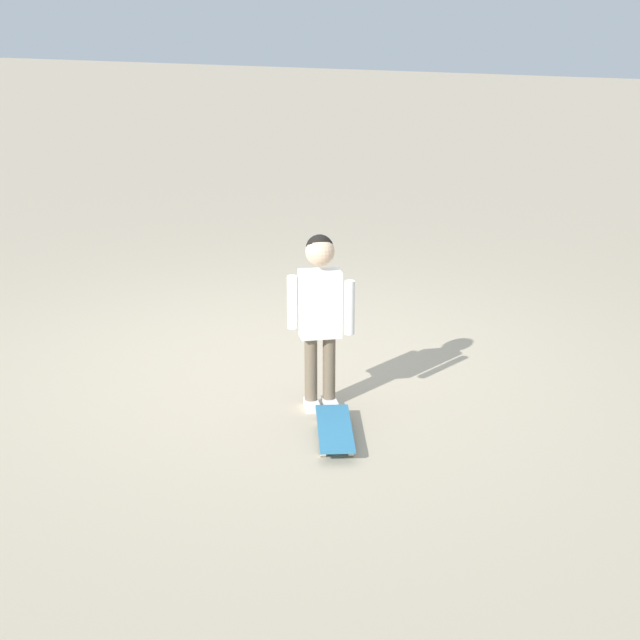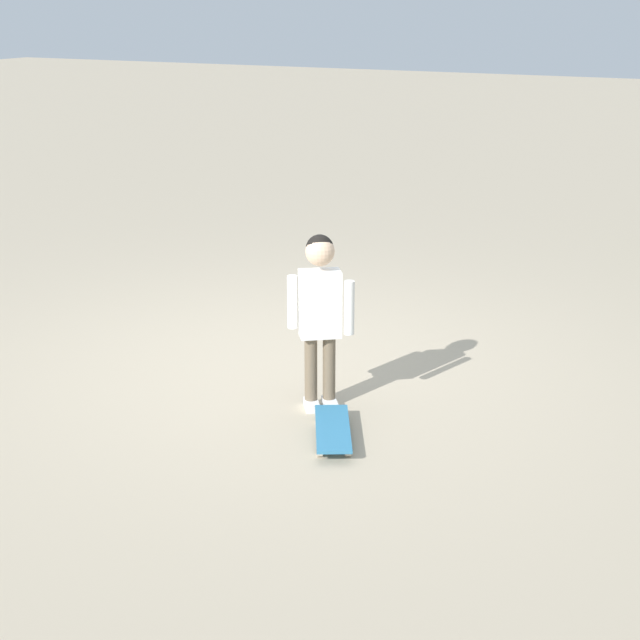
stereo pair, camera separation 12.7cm
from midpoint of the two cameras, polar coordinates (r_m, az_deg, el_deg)
ground_plane at (r=6.53m, az=-1.79°, el=-2.49°), size 50.00×50.00×0.00m
child_person at (r=5.61m, az=0.65°, el=1.02°), size 0.27×0.41×1.06m
skateboard at (r=5.41m, az=1.44°, el=-6.49°), size 0.63×0.45×0.07m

